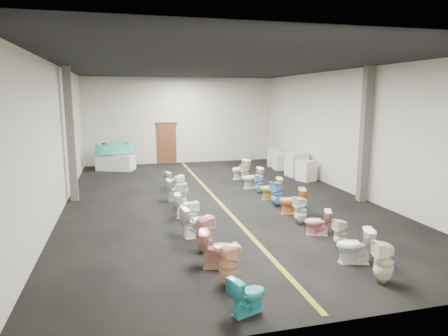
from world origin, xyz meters
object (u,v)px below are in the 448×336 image
Objects in this scene: appliance_crate_a at (306,171)px; toilet_left_5 at (192,214)px; toilet_right_2 at (341,234)px; toilet_right_6 at (277,194)px; display_table at (116,162)px; toilet_left_3 at (204,234)px; toilet_right_7 at (271,188)px; toilet_left_1 at (229,265)px; appliance_crate_c at (282,161)px; toilet_right_11 at (240,169)px; toilet_left_9 at (178,185)px; toilet_right_10 at (245,174)px; toilet_left_10 at (174,180)px; toilet_right_8 at (260,184)px; toilet_right_1 at (355,246)px; toilet_right_5 at (292,201)px; appliance_crate_b at (296,164)px; toilet_right_4 at (301,210)px; toilet_left_4 at (196,222)px; toilet_left_6 at (187,205)px; toilet_right_0 at (384,262)px; appliance_crate_d at (274,157)px; bathtub at (115,148)px; toilet_right_9 at (252,178)px; toilet_left_7 at (181,195)px; toilet_left_0 at (247,294)px; toilet_right_3 at (317,222)px; toilet_left_2 at (218,249)px; toilet_left_8 at (177,190)px.

toilet_left_5 is (-5.72, -4.80, -0.06)m from appliance_crate_a.
toilet_right_6 is (-0.10, 3.76, 0.07)m from toilet_right_2.
display_table reaches higher than toilet_right_2.
toilet_left_3 is 5.20m from toilet_right_7.
appliance_crate_a reaches higher than toilet_left_1.
appliance_crate_c is 3.09m from toilet_right_11.
toilet_right_10 is at bearing -86.32° from toilet_left_9.
toilet_left_10 is 3.29m from toilet_right_8.
display_table is 13.58m from toilet_right_1.
toilet_right_10 is (-0.07, 4.53, -0.01)m from toilet_right_5.
appliance_crate_c is (0.00, 1.71, -0.13)m from appliance_crate_b.
toilet_left_4 is at bearing -91.64° from toilet_right_4.
appliance_crate_c is 0.96× the size of toilet_left_3.
toilet_right_0 reaches higher than toilet_left_6.
display_table is at bearing -133.46° from toilet_right_8.
toilet_right_8 is at bearing -116.47° from appliance_crate_d.
appliance_crate_a is 5.71m from toilet_left_9.
toilet_right_7 is (5.27, -7.10, -0.69)m from bathtub.
toilet_right_8 is at bearing 1.05° from toilet_right_9.
toilet_right_10 is 0.94× the size of toilet_right_11.
toilet_right_4 is (0.00, 3.67, -0.02)m from toilet_right_0.
appliance_crate_b is at bearing -39.37° from toilet_left_1.
appliance_crate_a is 5.61m from toilet_left_10.
toilet_left_7 is 3.35m from toilet_right_8.
bathtub is at bearing 0.55° from toilet_left_9.
toilet_right_0 reaches higher than appliance_crate_c.
appliance_crate_b reaches higher than appliance_crate_c.
toilet_right_4 is (2.84, -4.16, 0.02)m from toilet_left_9.
toilet_left_4 is at bearing -169.06° from toilet_left_6.
toilet_right_2 is 0.88× the size of toilet_right_5.
toilet_left_10 is 0.84× the size of toilet_right_6.
toilet_left_6 is 4.38m from toilet_right_9.
toilet_right_0 is 0.99× the size of toilet_right_11.
toilet_left_5 is at bearing -37.33° from toilet_right_8.
toilet_right_1 is at bearing -132.71° from toilet_left_6.
toilet_right_0 is (3.00, -6.12, -0.00)m from toilet_left_7.
toilet_right_11 is (3.00, 10.42, 0.09)m from toilet_left_0.
toilet_right_3 is at bearing -122.70° from toilet_left_5.
appliance_crate_b reaches higher than toilet_left_7.
toilet_left_6 is (-0.12, 5.48, 0.04)m from toilet_left_0.
toilet_left_2 is at bearing -58.45° from toilet_right_6.
toilet_left_8 is 0.97× the size of toilet_right_5.
toilet_left_10 is (0.04, 8.21, -0.06)m from toilet_left_1.
toilet_right_7 is 0.93× the size of toilet_right_9.
appliance_crate_d is at bearing 165.84° from toilet_right_7.
toilet_right_3 is at bearing -171.24° from toilet_left_9.
toilet_left_10 is (-5.61, -3.89, -0.11)m from appliance_crate_d.
toilet_right_9 reaches higher than toilet_right_1.
toilet_left_7 is 1.17× the size of toilet_right_8.
toilet_right_1 is 5.50m from toilet_right_7.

